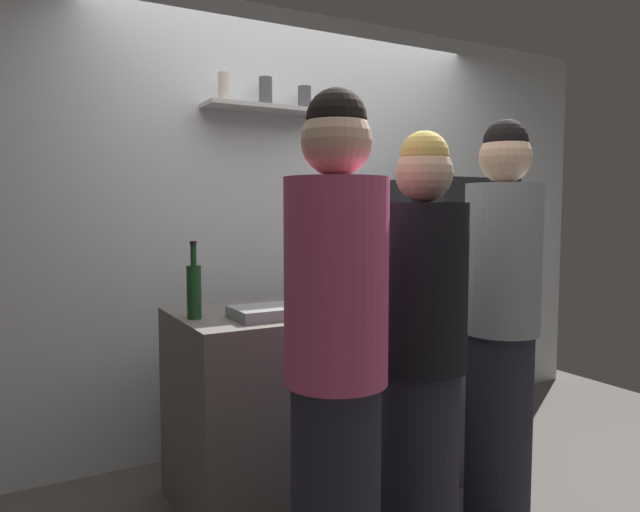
# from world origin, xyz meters

# --- Properties ---
(back_wall_assembly) EXTENTS (4.80, 0.32, 2.60)m
(back_wall_assembly) POSITION_xyz_m (-0.00, 1.25, 1.30)
(back_wall_assembly) COLOR white
(back_wall_assembly) RESTS_ON ground
(refrigerator) EXTENTS (0.62, 0.60, 1.60)m
(refrigerator) POSITION_xyz_m (0.91, 0.85, 0.80)
(refrigerator) COLOR black
(refrigerator) RESTS_ON ground
(counter) EXTENTS (1.42, 0.71, 0.93)m
(counter) POSITION_xyz_m (-0.25, 0.49, 0.47)
(counter) COLOR #66605B
(counter) RESTS_ON ground
(baking_pan) EXTENTS (0.34, 0.24, 0.05)m
(baking_pan) POSITION_xyz_m (-0.58, 0.34, 0.96)
(baking_pan) COLOR gray
(baking_pan) RESTS_ON counter
(utensil_holder) EXTENTS (0.10, 0.10, 0.22)m
(utensil_holder) POSITION_xyz_m (0.10, 0.50, 0.99)
(utensil_holder) COLOR #B2B2B7
(utensil_holder) RESTS_ON counter
(wine_bottle_green_glass) EXTENTS (0.06, 0.06, 0.34)m
(wine_bottle_green_glass) POSITION_xyz_m (-0.89, 0.48, 1.06)
(wine_bottle_green_glass) COLOR #19471E
(wine_bottle_green_glass) RESTS_ON counter
(wine_bottle_amber_glass) EXTENTS (0.07, 0.07, 0.29)m
(wine_bottle_amber_glass) POSITION_xyz_m (0.39, 0.57, 1.04)
(wine_bottle_amber_glass) COLOR #472814
(wine_bottle_amber_glass) RESTS_ON counter
(wine_bottle_dark_glass) EXTENTS (0.08, 0.08, 0.27)m
(wine_bottle_dark_glass) POSITION_xyz_m (0.38, 0.25, 1.04)
(wine_bottle_dark_glass) COLOR black
(wine_bottle_dark_glass) RESTS_ON counter
(water_bottle_plastic) EXTENTS (0.09, 0.09, 0.22)m
(water_bottle_plastic) POSITION_xyz_m (0.29, 0.49, 1.03)
(water_bottle_plastic) COLOR silver
(water_bottle_plastic) RESTS_ON counter
(person_blonde) EXTENTS (0.34, 0.34, 1.71)m
(person_blonde) POSITION_xyz_m (-0.24, -0.28, 0.85)
(person_blonde) COLOR #262633
(person_blonde) RESTS_ON ground
(person_pink_top) EXTENTS (0.34, 0.34, 1.80)m
(person_pink_top) POSITION_xyz_m (-0.68, -0.40, 0.90)
(person_pink_top) COLOR #262633
(person_pink_top) RESTS_ON ground
(person_grey_hoodie) EXTENTS (0.34, 0.34, 1.81)m
(person_grey_hoodie) POSITION_xyz_m (0.35, -0.12, 0.91)
(person_grey_hoodie) COLOR #262633
(person_grey_hoodie) RESTS_ON ground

